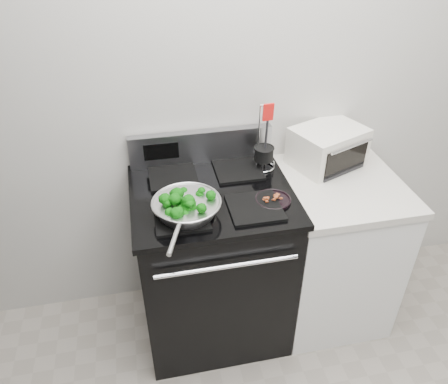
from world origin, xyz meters
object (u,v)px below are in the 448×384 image
object	(u,v)px
gas_range	(213,261)
utensil_holder	(264,157)
skillet	(187,207)
toaster_oven	(328,147)
bacon_plate	(273,198)

from	to	relation	value
gas_range	utensil_holder	world-z (taller)	utensil_holder
skillet	toaster_oven	distance (m)	0.89
gas_range	bacon_plate	distance (m)	0.57
skillet	utensil_holder	distance (m)	0.56
skillet	utensil_holder	bearing A→B (deg)	55.17
utensil_holder	toaster_oven	size ratio (longest dim) A/B	0.84
gas_range	utensil_holder	distance (m)	0.63
skillet	utensil_holder	xyz separation A→B (m)	(0.45, 0.33, 0.02)
gas_range	bacon_plate	world-z (taller)	gas_range
skillet	utensil_holder	world-z (taller)	utensil_holder
gas_range	utensil_holder	bearing A→B (deg)	28.67
toaster_oven	gas_range	bearing A→B (deg)	174.16
bacon_plate	toaster_oven	xyz separation A→B (m)	(0.40, 0.32, 0.06)
utensil_holder	toaster_oven	distance (m)	0.36
bacon_plate	utensil_holder	bearing A→B (deg)	82.92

